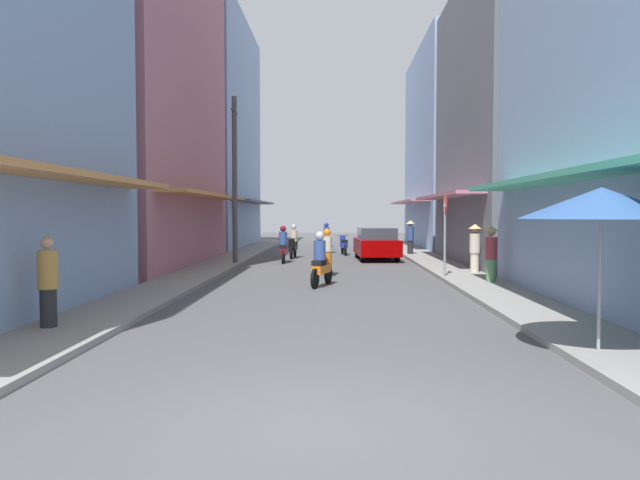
# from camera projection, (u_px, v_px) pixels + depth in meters

# --- Properties ---
(ground_plane) EXTENTS (85.60, 85.60, 0.00)m
(ground_plane) POSITION_uv_depth(u_px,v_px,m) (328.00, 272.00, 21.26)
(ground_plane) COLOR #4C4C4F
(sidewalk_left) EXTENTS (1.69, 46.91, 0.12)m
(sidewalk_left) POSITION_uv_depth(u_px,v_px,m) (207.00, 270.00, 21.37)
(sidewalk_left) COLOR gray
(sidewalk_left) RESTS_ON ground
(sidewalk_right) EXTENTS (1.69, 46.91, 0.12)m
(sidewalk_right) POSITION_uv_depth(u_px,v_px,m) (451.00, 270.00, 21.14)
(sidewalk_right) COLOR gray
(sidewalk_right) RESTS_ON ground
(building_left_mid) EXTENTS (7.05, 12.35, 15.73)m
(building_left_mid) POSITION_uv_depth(u_px,v_px,m) (119.00, 66.00, 23.10)
(building_left_mid) COLOR #B7727F
(building_left_mid) RESTS_ON ground
(building_left_far) EXTENTS (7.05, 13.14, 13.98)m
(building_left_far) POSITION_uv_depth(u_px,v_px,m) (198.00, 134.00, 36.48)
(building_left_far) COLOR #8CA5CC
(building_left_far) RESTS_ON ground
(building_right_mid) EXTENTS (7.05, 10.61, 11.51)m
(building_right_mid) POSITION_uv_depth(u_px,v_px,m) (533.00, 123.00, 23.81)
(building_right_mid) COLOR slate
(building_right_mid) RESTS_ON ground
(building_right_far) EXTENTS (7.05, 12.32, 12.00)m
(building_right_far) POSITION_uv_depth(u_px,v_px,m) (466.00, 149.00, 35.91)
(building_right_far) COLOR #8CA5CC
(building_right_far) RESTS_ON ground
(motorbike_blue) EXTENTS (0.55, 1.81, 0.96)m
(motorbike_blue) POSITION_uv_depth(u_px,v_px,m) (344.00, 245.00, 29.97)
(motorbike_blue) COLOR black
(motorbike_blue) RESTS_ON ground
(motorbike_white) EXTENTS (0.63, 1.79, 1.58)m
(motorbike_white) POSITION_uv_depth(u_px,v_px,m) (326.00, 238.00, 33.49)
(motorbike_white) COLOR black
(motorbike_white) RESTS_ON ground
(motorbike_black) EXTENTS (0.55, 1.81, 1.58)m
(motorbike_black) POSITION_uv_depth(u_px,v_px,m) (293.00, 243.00, 27.70)
(motorbike_black) COLOR black
(motorbike_black) RESTS_ON ground
(motorbike_green) EXTENTS (0.55, 1.81, 1.58)m
(motorbike_green) POSITION_uv_depth(u_px,v_px,m) (327.00, 254.00, 20.02)
(motorbike_green) COLOR black
(motorbike_green) RESTS_ON ground
(motorbike_maroon) EXTENTS (0.55, 1.81, 1.58)m
(motorbike_maroon) POSITION_uv_depth(u_px,v_px,m) (283.00, 246.00, 25.11)
(motorbike_maroon) COLOR black
(motorbike_maroon) RESTS_ON ground
(motorbike_orange) EXTENTS (0.70, 1.76, 1.58)m
(motorbike_orange) POSITION_uv_depth(u_px,v_px,m) (322.00, 262.00, 16.92)
(motorbike_orange) COLOR black
(motorbike_orange) RESTS_ON ground
(parked_car) EXTENTS (1.95, 4.18, 1.45)m
(parked_car) POSITION_uv_depth(u_px,v_px,m) (376.00, 243.00, 26.62)
(parked_car) COLOR #8C0000
(parked_car) RESTS_ON ground
(pedestrian_far) EXTENTS (0.44, 0.44, 1.73)m
(pedestrian_far) POSITION_uv_depth(u_px,v_px,m) (491.00, 252.00, 16.99)
(pedestrian_far) COLOR #598C59
(pedestrian_far) RESTS_ON ground
(pedestrian_crossing) EXTENTS (0.34, 0.34, 1.70)m
(pedestrian_crossing) POSITION_uv_depth(u_px,v_px,m) (48.00, 285.00, 10.22)
(pedestrian_crossing) COLOR #262628
(pedestrian_crossing) RESTS_ON ground
(pedestrian_midway) EXTENTS (0.44, 0.44, 1.75)m
(pedestrian_midway) POSITION_uv_depth(u_px,v_px,m) (410.00, 236.00, 28.76)
(pedestrian_midway) COLOR #262628
(pedestrian_midway) RESTS_ON ground
(pedestrian_foreground) EXTENTS (0.44, 0.44, 1.74)m
(pedestrian_foreground) POSITION_uv_depth(u_px,v_px,m) (475.00, 247.00, 19.74)
(pedestrian_foreground) COLOR beige
(pedestrian_foreground) RESTS_ON ground
(vendor_umbrella) EXTENTS (2.29, 2.29, 2.46)m
(vendor_umbrella) POSITION_uv_depth(u_px,v_px,m) (601.00, 203.00, 8.42)
(vendor_umbrella) COLOR #99999E
(vendor_umbrella) RESTS_ON ground
(utility_pole) EXTENTS (0.20, 1.20, 6.74)m
(utility_pole) POSITION_uv_depth(u_px,v_px,m) (235.00, 180.00, 23.63)
(utility_pole) COLOR #4C4C4F
(utility_pole) RESTS_ON ground
(street_sign_no_entry) EXTENTS (0.07, 0.60, 2.65)m
(street_sign_no_entry) POSITION_uv_depth(u_px,v_px,m) (445.00, 225.00, 18.49)
(street_sign_no_entry) COLOR gray
(street_sign_no_entry) RESTS_ON ground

